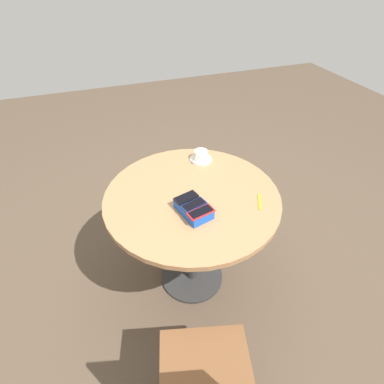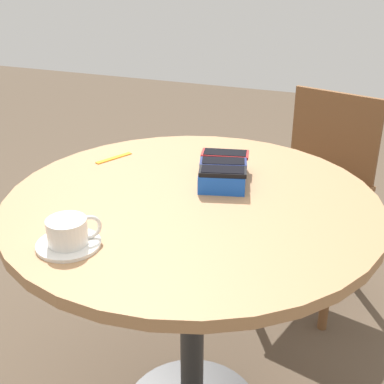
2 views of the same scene
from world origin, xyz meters
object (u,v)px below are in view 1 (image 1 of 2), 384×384
Objects in this scene: phone_box at (193,209)px; phone_navy at (194,205)px; coffee_cup at (201,155)px; phone_black at (186,198)px; saucer at (201,159)px; phone_red at (201,212)px; round_table at (192,212)px; lanyard_strap at (260,202)px.

phone_box is 1.55× the size of phone_navy.
coffee_cup reaches higher than phone_box.
phone_black is 0.96× the size of saucer.
phone_navy reaches higher than phone_box.
coffee_cup reaches higher than phone_red.
phone_black reaches higher than round_table.
phone_black reaches higher than saucer.
round_table is 6.79× the size of phone_red.
lanyard_strap is (0.02, -0.35, -0.05)m from phone_red.
phone_box is at bearing 154.60° from saucer.
lanyard_strap is at bearing -119.11° from round_table.
round_table is at bearing -38.19° from phone_black.
phone_box is at bearing 26.18° from phone_navy.
saucer is (0.31, -0.17, 0.13)m from round_table.
phone_navy is 0.37m from lanyard_strap.
phone_navy is 1.12× the size of lanyard_strap.
phone_box is 1.53× the size of saucer.
saucer is at bearing 16.91° from lanyard_strap.
saucer is (0.51, -0.20, -0.05)m from phone_red.
saucer reaches higher than round_table.
lanyard_strap is (-0.11, -0.38, -0.05)m from phone_black.
phone_box is at bearing 163.36° from round_table.
phone_box is at bearing 83.35° from lanyard_strap.
lanyard_strap is at bearing -105.42° from phone_black.
phone_red is 0.35m from lanyard_strap.
phone_red reaches higher than saucer.
round_table is 6.97× the size of phone_navy.
phone_box is at bearing 154.73° from coffee_cup.
coffee_cup is (0.31, -0.17, 0.16)m from round_table.
phone_black reaches higher than phone_navy.
phone_black is (-0.07, 0.06, 0.18)m from round_table.
phone_red is at bearing 93.60° from lanyard_strap.
lanyard_strap is (-0.18, -0.32, 0.13)m from round_table.
round_table is 0.27m from phone_red.
phone_box is 1.51× the size of phone_red.
coffee_cup reaches higher than round_table.
phone_red is at bearing 172.72° from round_table.
phone_black is at bearing 74.58° from lanyard_strap.
phone_navy reaches higher than saucer.
phone_red is 0.06m from phone_navy.
phone_box reaches higher than saucer.
saucer is at bearing -21.09° from phone_red.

